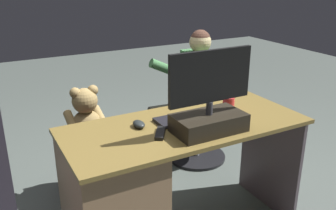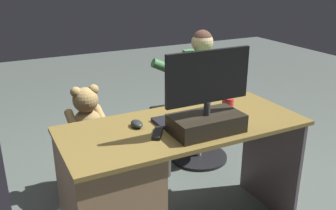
# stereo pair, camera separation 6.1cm
# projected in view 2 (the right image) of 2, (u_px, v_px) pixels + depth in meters

# --- Properties ---
(ground_plane) EXTENTS (10.00, 10.00, 0.00)m
(ground_plane) POSITION_uv_depth(u_px,v_px,m) (159.00, 204.00, 2.62)
(ground_plane) COLOR #49524D
(desk) EXTENTS (1.38, 0.60, 0.75)m
(desk) POSITION_uv_depth(u_px,v_px,m) (125.00, 194.00, 2.05)
(desk) COLOR brown
(desk) RESTS_ON ground_plane
(monitor) EXTENTS (0.48, 0.22, 0.44)m
(monitor) POSITION_uv_depth(u_px,v_px,m) (207.00, 109.00, 1.94)
(monitor) COLOR black
(monitor) RESTS_ON desk
(keyboard) EXTENTS (0.42, 0.14, 0.02)m
(keyboard) POSITION_uv_depth(u_px,v_px,m) (189.00, 117.00, 2.15)
(keyboard) COLOR black
(keyboard) RESTS_ON desk
(computer_mouse) EXTENTS (0.06, 0.10, 0.04)m
(computer_mouse) POSITION_uv_depth(u_px,v_px,m) (137.00, 124.00, 2.04)
(computer_mouse) COLOR #212626
(computer_mouse) RESTS_ON desk
(cup) EXTENTS (0.07, 0.07, 0.09)m
(cup) POSITION_uv_depth(u_px,v_px,m) (228.00, 105.00, 2.24)
(cup) COLOR red
(cup) RESTS_ON desk
(tv_remote) EXTENTS (0.12, 0.15, 0.02)m
(tv_remote) POSITION_uv_depth(u_px,v_px,m) (158.00, 133.00, 1.95)
(tv_remote) COLOR black
(tv_remote) RESTS_ON desk
(office_chair_teddy) EXTENTS (0.46, 0.46, 0.44)m
(office_chair_teddy) POSITION_uv_depth(u_px,v_px,m) (90.00, 160.00, 2.68)
(office_chair_teddy) COLOR black
(office_chair_teddy) RESTS_ON ground_plane
(teddy_bear) EXTENTS (0.26, 0.27, 0.38)m
(teddy_bear) POSITION_uv_depth(u_px,v_px,m) (86.00, 114.00, 2.56)
(teddy_bear) COLOR #987C49
(teddy_bear) RESTS_ON office_chair_teddy
(visitor_chair) EXTENTS (0.49, 0.49, 0.44)m
(visitor_chair) POSITION_uv_depth(u_px,v_px,m) (199.00, 131.00, 3.17)
(visitor_chair) COLOR black
(visitor_chair) RESTS_ON ground_plane
(person) EXTENTS (0.57, 0.51, 1.12)m
(person) POSITION_uv_depth(u_px,v_px,m) (191.00, 90.00, 2.98)
(person) COLOR #3E7041
(person) RESTS_ON ground_plane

